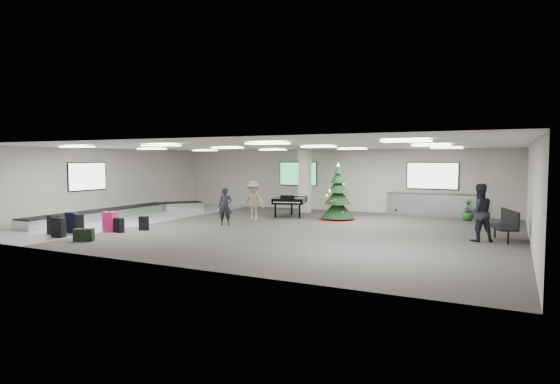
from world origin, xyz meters
The scene contains 21 objects.
ground centered at (0.00, 0.00, 0.00)m, with size 18.00×18.00×0.00m, color #353230.
room_envelope centered at (-0.38, 0.67, 2.33)m, with size 18.02×14.02×3.21m.
baggage_carousel centered at (-7.84, -0.08, 0.21)m, with size 2.28×9.71×0.43m.
service_counter centered at (5.00, 6.65, 0.55)m, with size 4.05×0.65×1.08m.
suitcase_0 centered at (-5.46, -5.30, 0.34)m, with size 0.47×0.31×0.70m.
suitcase_1 centered at (-5.40, -4.52, 0.36)m, with size 0.53×0.43×0.75m.
pink_suitcase centered at (-4.87, -3.58, 0.37)m, with size 0.49×0.30×0.76m.
suitcase_3 centered at (-3.99, -2.75, 0.26)m, with size 0.40×0.34×0.55m.
navy_suitcase centered at (-5.90, -4.36, 0.37)m, with size 0.50×0.32×0.77m.
suitcase_5 centered at (-6.19, -4.97, 0.34)m, with size 0.50×0.36×0.70m.
green_duffel centered at (-4.11, -5.41, 0.20)m, with size 0.68×0.57×0.43m.
suitcase_7 centered at (-4.42, -3.57, 0.27)m, with size 0.38×0.22×0.55m.
suitcase_8 centered at (-5.29, -3.23, 0.27)m, with size 0.42×0.32×0.56m.
christmas_tree centered at (1.53, 3.46, 0.87)m, with size 1.79×1.79×2.55m.
grand_piano centered at (-0.89, 3.54, 0.75)m, with size 1.87×2.16×1.05m.
bench centered at (8.27, 0.76, 0.58)m, with size 1.06×1.72×1.03m.
traveler_a centered at (-1.95, -0.27, 0.77)m, with size 0.56×0.37×1.53m, color black.
traveler_b centered at (-1.59, 1.37, 0.87)m, with size 1.13×0.65×1.75m, color #7D694D.
traveler_bench centered at (7.50, 0.32, 0.95)m, with size 0.92×0.72×1.90m, color black.
potted_plant_left centered at (3.48, 6.50, 0.35)m, with size 0.39×0.31×0.71m, color #183A12.
potted_plant_right centered at (6.71, 5.69, 0.45)m, with size 0.50×0.50×0.90m, color #183A12.
Camera 1 is at (8.49, -16.11, 2.68)m, focal length 30.00 mm.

